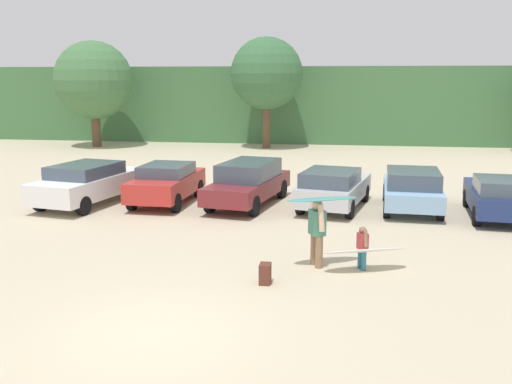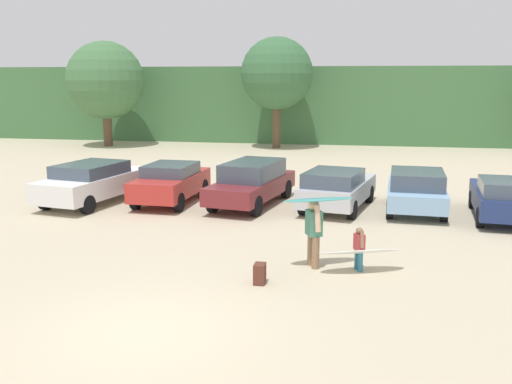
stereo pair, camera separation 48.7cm
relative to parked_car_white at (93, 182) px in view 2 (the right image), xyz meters
name	(u,v)px [view 2 (the right image)]	position (x,y,z in m)	size (l,w,h in m)	color
ground_plane	(141,332)	(5.65, -9.90, -0.78)	(120.00, 120.00, 0.00)	#C1B293
hillside_ridge	(313,102)	(5.65, 25.80, 1.80)	(108.00, 12.00, 5.16)	#427042
tree_center_left	(105,80)	(-6.98, 16.57, 3.46)	(4.97, 4.97, 6.75)	brown
tree_left	(277,74)	(4.05, 17.48, 3.87)	(4.50, 4.50, 6.94)	brown
parked_car_white	(93,182)	(0.00, 0.00, 0.00)	(2.76, 4.95, 1.46)	white
parked_car_red	(171,182)	(2.70, 0.58, -0.03)	(1.90, 4.11, 1.41)	#B72D28
parked_car_maroon	(252,182)	(5.64, 0.74, 0.04)	(2.58, 4.97, 1.54)	maroon
parked_car_silver	(337,188)	(8.62, 0.55, -0.04)	(2.62, 4.44, 1.40)	silver
parked_car_sky_blue	(416,190)	(11.25, 0.70, -0.04)	(2.07, 4.19, 1.41)	#84ADD1
parked_car_navy	(504,198)	(13.85, -0.05, -0.06)	(2.07, 4.27, 1.39)	navy
person_adult	(314,229)	(8.35, -5.73, 0.13)	(0.45, 0.70, 1.63)	#8C6B4C
person_child	(359,246)	(9.42, -5.81, -0.20)	(0.28, 0.43, 1.04)	teal
surfboard_teal	(319,200)	(8.46, -5.78, 0.87)	(1.78, 1.16, 0.11)	teal
surfboard_white	(361,252)	(9.47, -5.93, -0.29)	(2.12, 1.21, 0.27)	white
backpack_dropped	(260,274)	(7.29, -7.10, -0.56)	(0.24, 0.34, 0.45)	#592D23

